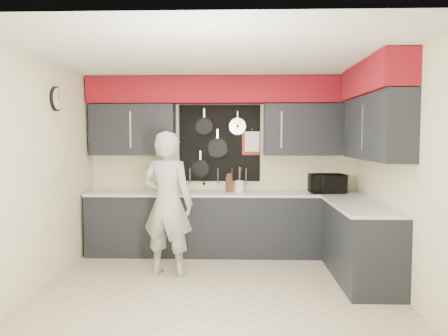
{
  "coord_description": "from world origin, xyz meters",
  "views": [
    {
      "loc": [
        0.22,
        -4.86,
        1.71
      ],
      "look_at": [
        0.06,
        0.5,
        1.34
      ],
      "focal_mm": 35.0,
      "sensor_mm": 36.0,
      "label": 1
    }
  ],
  "objects_px": {
    "knife_block": "(229,184)",
    "person": "(167,204)",
    "coffee_maker": "(169,179)",
    "utensil_crock": "(239,186)",
    "microwave": "(327,183)"
  },
  "relations": [
    {
      "from": "person",
      "to": "utensil_crock",
      "type": "bearing_deg",
      "value": -117.77
    },
    {
      "from": "utensil_crock",
      "to": "coffee_maker",
      "type": "relative_size",
      "value": 0.48
    },
    {
      "from": "utensil_crock",
      "to": "person",
      "type": "relative_size",
      "value": 0.09
    },
    {
      "from": "microwave",
      "to": "coffee_maker",
      "type": "xyz_separation_m",
      "value": [
        -2.29,
        0.13,
        0.04
      ]
    },
    {
      "from": "coffee_maker",
      "to": "microwave",
      "type": "bearing_deg",
      "value": -6.6
    },
    {
      "from": "knife_block",
      "to": "coffee_maker",
      "type": "relative_size",
      "value": 0.61
    },
    {
      "from": "utensil_crock",
      "to": "microwave",
      "type": "bearing_deg",
      "value": -2.96
    },
    {
      "from": "knife_block",
      "to": "person",
      "type": "xyz_separation_m",
      "value": [
        -0.74,
        -1.02,
        -0.13
      ]
    },
    {
      "from": "person",
      "to": "microwave",
      "type": "bearing_deg",
      "value": -142.46
    },
    {
      "from": "knife_block",
      "to": "coffee_maker",
      "type": "height_order",
      "value": "coffee_maker"
    },
    {
      "from": "utensil_crock",
      "to": "person",
      "type": "bearing_deg",
      "value": -131.96
    },
    {
      "from": "coffee_maker",
      "to": "person",
      "type": "xyz_separation_m",
      "value": [
        0.14,
        -1.05,
        -0.2
      ]
    },
    {
      "from": "knife_block",
      "to": "microwave",
      "type": "bearing_deg",
      "value": -9.25
    },
    {
      "from": "microwave",
      "to": "knife_block",
      "type": "bearing_deg",
      "value": 170.23
    },
    {
      "from": "knife_block",
      "to": "coffee_maker",
      "type": "distance_m",
      "value": 0.89
    }
  ]
}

